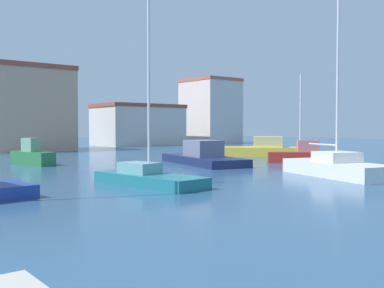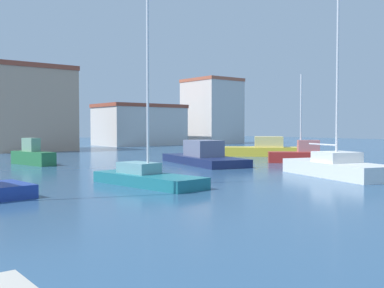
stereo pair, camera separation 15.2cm
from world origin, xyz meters
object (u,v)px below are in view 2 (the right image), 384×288
Objects in this scene: sailboat_teal_behind_lamppost at (147,176)px; motorboat_yellow_outer_mooring at (259,149)px; sailboat_white_distant_east at (336,167)px; motorboat_green_inner_mooring at (33,156)px; sailboat_red_near_pier at (302,154)px; motorboat_navy_center_channel at (203,156)px.

motorboat_yellow_outer_mooring is at bearing 30.27° from sailboat_teal_behind_lamppost.
sailboat_white_distant_east is 2.46× the size of motorboat_green_inner_mooring.
sailboat_white_distant_east is 20.45m from motorboat_green_inner_mooring.
sailboat_red_near_pier is 7.47m from motorboat_navy_center_channel.
sailboat_red_near_pier is 0.88× the size of motorboat_yellow_outer_mooring.
sailboat_red_near_pier is 16.57m from sailboat_teal_behind_lamppost.
sailboat_teal_behind_lamppost is 22.55m from motorboat_yellow_outer_mooring.
sailboat_red_near_pier is at bearing -114.05° from motorboat_yellow_outer_mooring.
sailboat_white_distant_east is 1.15× the size of sailboat_teal_behind_lamppost.
sailboat_white_distant_east is 10.45m from sailboat_teal_behind_lamppost.
sailboat_red_near_pier is 9.42m from sailboat_white_distant_east.
sailboat_red_near_pier is at bearing 48.96° from sailboat_white_distant_east.
motorboat_green_inner_mooring is at bearing 170.94° from motorboat_yellow_outer_mooring.
sailboat_teal_behind_lamppost is at bearing -89.19° from motorboat_green_inner_mooring.
sailboat_red_near_pier is at bearing -29.89° from motorboat_navy_center_channel.
motorboat_yellow_outer_mooring is (3.36, 7.52, -0.00)m from sailboat_red_near_pier.
motorboat_yellow_outer_mooring is (9.54, 14.62, 0.09)m from sailboat_white_distant_east.
sailboat_teal_behind_lamppost is 14.51m from motorboat_green_inner_mooring.
sailboat_teal_behind_lamppost reaches higher than motorboat_green_inner_mooring.
motorboat_green_inner_mooring is at bearing 144.85° from motorboat_navy_center_channel.
sailboat_white_distant_east reaches higher than motorboat_yellow_outer_mooring.
motorboat_green_inner_mooring is (-0.21, 14.50, 0.21)m from sailboat_teal_behind_lamppost.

